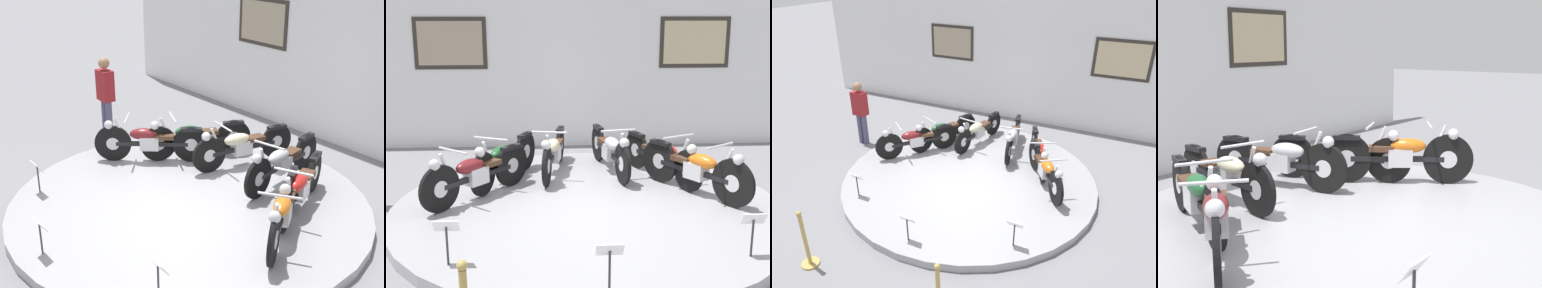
{
  "view_description": "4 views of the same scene",
  "coord_description": "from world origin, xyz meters",
  "views": [
    {
      "loc": [
        5.61,
        -4.31,
        3.94
      ],
      "look_at": [
        -0.29,
        0.28,
        0.88
      ],
      "focal_mm": 50.0,
      "sensor_mm": 36.0,
      "label": 1
    },
    {
      "loc": [
        -0.57,
        -6.81,
        2.74
      ],
      "look_at": [
        -0.13,
        0.35,
        0.91
      ],
      "focal_mm": 50.0,
      "sensor_mm": 36.0,
      "label": 2
    },
    {
      "loc": [
        2.99,
        -6.24,
        4.36
      ],
      "look_at": [
        -0.22,
        0.22,
        0.75
      ],
      "focal_mm": 35.0,
      "sensor_mm": 36.0,
      "label": 3
    },
    {
      "loc": [
        -4.46,
        -3.24,
        2.02
      ],
      "look_at": [
        0.22,
        0.19,
        0.9
      ],
      "focal_mm": 50.0,
      "sensor_mm": 36.0,
      "label": 4
    }
  ],
  "objects": [
    {
      "name": "motorcycle_orange",
      "position": [
        1.55,
        0.33,
        0.54
      ],
      "size": [
        1.16,
        1.71,
        0.81
      ],
      "color": "black",
      "rests_on": "display_platform"
    },
    {
      "name": "info_placard_front_left",
      "position": [
        -1.61,
        -1.66,
        0.52
      ],
      "size": [
        0.26,
        0.11,
        0.51
      ],
      "color": "#333338",
      "rests_on": "display_platform"
    },
    {
      "name": "display_platform",
      "position": [
        0.0,
        0.0,
        0.07
      ],
      "size": [
        5.33,
        5.33,
        0.15
      ],
      "primitive_type": "cylinder",
      "color": "#99999E",
      "rests_on": "ground_plane"
    },
    {
      "name": "motorcycle_red",
      "position": [
        1.21,
        1.04,
        0.52
      ],
      "size": [
        0.85,
        1.82,
        0.78
      ],
      "color": "black",
      "rests_on": "display_platform"
    },
    {
      "name": "motorcycle_silver",
      "position": [
        0.46,
        1.47,
        0.53
      ],
      "size": [
        0.55,
        1.96,
        0.79
      ],
      "color": "black",
      "rests_on": "display_platform"
    },
    {
      "name": "ground_plane",
      "position": [
        0.0,
        0.0,
        0.0
      ],
      "size": [
        60.0,
        60.0,
        0.0
      ],
      "primitive_type": "plane",
      "color": "slate"
    },
    {
      "name": "motorcycle_cream",
      "position": [
        -0.46,
        1.47,
        0.52
      ],
      "size": [
        0.54,
        1.94,
        0.78
      ],
      "color": "black",
      "rests_on": "display_platform"
    },
    {
      "name": "motorcycle_green",
      "position": [
        -1.21,
        1.04,
        0.53
      ],
      "size": [
        0.86,
        1.83,
        0.79
      ],
      "color": "black",
      "rests_on": "display_platform"
    },
    {
      "name": "motorcycle_maroon",
      "position": [
        -1.56,
        0.34,
        0.53
      ],
      "size": [
        1.31,
        1.56,
        0.79
      ],
      "color": "black",
      "rests_on": "display_platform"
    }
  ]
}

